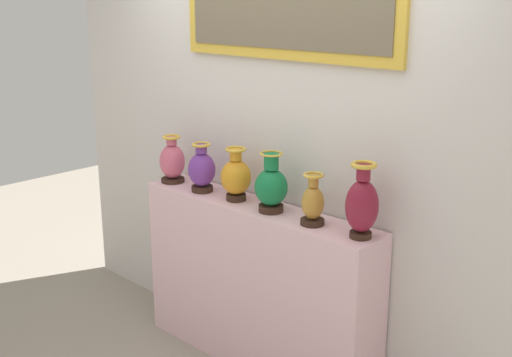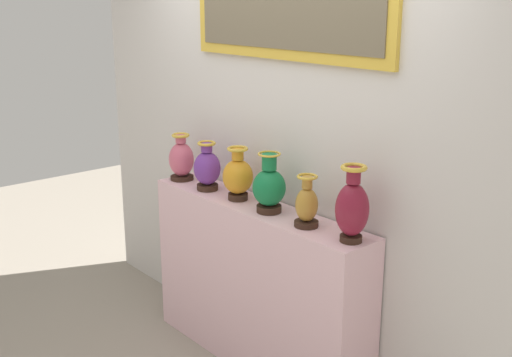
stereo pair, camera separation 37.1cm
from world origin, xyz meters
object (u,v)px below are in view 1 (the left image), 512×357
(vase_amber, at_px, (236,177))
(vase_emerald, at_px, (271,187))
(vase_ochre, at_px, (313,203))
(vase_violet, at_px, (202,170))
(vase_burgundy, at_px, (362,204))
(vase_rose, at_px, (172,161))

(vase_amber, relative_size, vase_emerald, 0.94)
(vase_ochre, bearing_deg, vase_violet, -179.78)
(vase_amber, relative_size, vase_ochre, 1.14)
(vase_emerald, height_order, vase_burgundy, vase_burgundy)
(vase_violet, xyz_separation_m, vase_burgundy, (1.18, 0.02, 0.04))
(vase_violet, bearing_deg, vase_rose, 178.56)
(vase_rose, relative_size, vase_burgundy, 0.79)
(vase_rose, bearing_deg, vase_violet, -1.44)
(vase_rose, xyz_separation_m, vase_ochre, (1.18, -0.00, -0.02))
(vase_violet, height_order, vase_emerald, vase_emerald)
(vase_emerald, bearing_deg, vase_amber, 177.99)
(vase_rose, distance_m, vase_ochre, 1.18)
(vase_emerald, bearing_deg, vase_violet, -179.11)
(vase_burgundy, bearing_deg, vase_amber, 180.00)
(vase_rose, xyz_separation_m, vase_burgundy, (1.48, 0.01, 0.04))
(vase_violet, distance_m, vase_emerald, 0.58)
(vase_violet, distance_m, vase_ochre, 0.88)
(vase_rose, distance_m, vase_violet, 0.30)
(vase_amber, relative_size, vase_burgundy, 0.82)
(vase_violet, height_order, vase_amber, vase_amber)
(vase_ochre, xyz_separation_m, vase_burgundy, (0.30, 0.02, 0.06))
(vase_ochre, bearing_deg, vase_rose, 179.80)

